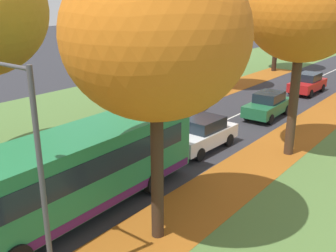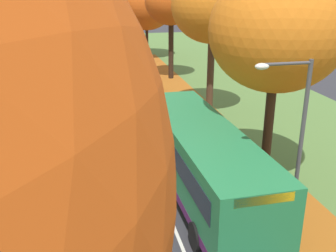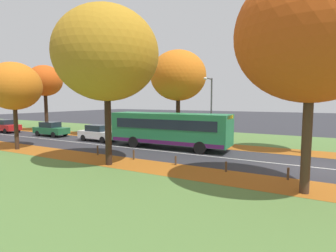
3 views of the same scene
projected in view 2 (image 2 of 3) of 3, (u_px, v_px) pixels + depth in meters
leaf_litter_left at (48, 178)px, 17.44m from camera, size 2.80×60.00×0.00m
grass_verge_right at (272, 115)px, 25.77m from camera, size 12.00×90.00×0.01m
leaf_litter_right at (242, 159)px, 19.33m from camera, size 2.80×60.00×0.00m
road_centre_line at (133, 125)px, 23.89m from camera, size 0.12×80.00×0.01m
tree_left_mid at (40, 36)px, 22.84m from camera, size 4.31×4.31×7.17m
tree_left_far at (51, 14)px, 31.69m from camera, size 4.72×4.72×7.86m
tree_right_near at (277, 31)px, 15.10m from camera, size 5.33×5.33×8.83m
tree_right_mid at (213, 6)px, 23.74m from camera, size 5.09×5.09×9.14m
tree_right_far at (171, 2)px, 33.27m from camera, size 4.48×4.48×8.69m
tree_right_distant at (146, 4)px, 43.23m from camera, size 6.27×6.27×8.72m
bollard_fifth at (72, 201)px, 14.92m from camera, size 0.12×0.12×0.68m
bollard_sixth at (71, 165)px, 17.86m from camera, size 0.12×0.12×0.72m
streetlamp_right at (293, 130)px, 12.52m from camera, size 1.89×0.28×6.00m
bus at (202, 158)px, 15.41m from camera, size 2.80×10.44×2.98m
car_white_lead at (160, 115)px, 23.12m from camera, size 1.89×4.25×1.62m
car_green_following at (143, 85)px, 29.85m from camera, size 1.85×4.24×1.62m
car_red_third_in_line at (126, 64)px, 37.30m from camera, size 1.87×4.24×1.62m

